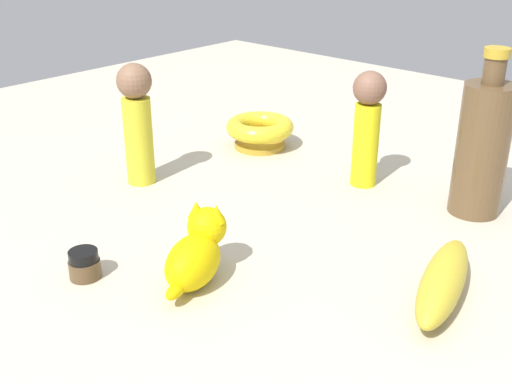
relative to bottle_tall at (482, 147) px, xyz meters
The scene contains 8 objects.
ground 0.35m from the bottle_tall, 127.62° to the right, with size 2.00×2.00×0.00m, color #BCB29E.
bottle_tall is the anchor object (origin of this frame).
cat_figurine 0.45m from the bottle_tall, 111.92° to the right, with size 0.09×0.12×0.09m.
bowl 0.43m from the bottle_tall, behind, with size 0.13×0.13×0.06m.
nail_polish_jar 0.58m from the bottle_tall, 118.79° to the right, with size 0.04×0.04×0.04m.
person_figure_child 0.53m from the bottle_tall, 150.52° to the right, with size 0.07×0.07×0.20m.
person_figure_adult 0.18m from the bottle_tall, behind, with size 0.06×0.06×0.19m.
banana 0.27m from the bottle_tall, 73.11° to the right, with size 0.20×0.05×0.05m, color gold.
Camera 1 is at (0.54, -0.59, 0.42)m, focal length 44.41 mm.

